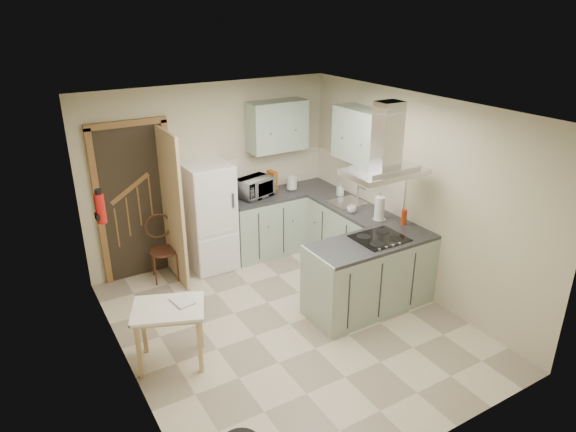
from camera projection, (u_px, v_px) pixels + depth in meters
floor at (290, 324)px, 5.97m from camera, size 4.20×4.20×0.00m
ceiling at (290, 109)px, 5.01m from camera, size 4.20×4.20×0.00m
back_wall at (212, 174)px, 7.15m from camera, size 3.60×0.00×3.60m
left_wall at (120, 267)px, 4.64m from camera, size 0.00×4.20×4.20m
right_wall at (414, 196)px, 6.35m from camera, size 0.00×4.20×4.20m
doorway at (136, 202)px, 6.69m from camera, size 1.10×0.12×2.10m
fridge at (209, 217)px, 7.01m from camera, size 0.60×0.60×1.50m
counter_back at (265, 224)px, 7.54m from camera, size 1.08×0.60×0.90m
counter_right at (338, 228)px, 7.40m from camera, size 0.60×1.95×0.90m
splashback at (273, 170)px, 7.64m from camera, size 1.68×0.02×0.50m
wall_cabinet_back at (277, 126)px, 7.24m from camera, size 0.85×0.35×0.70m
wall_cabinet_right at (363, 136)px, 6.70m from camera, size 0.35×0.90×0.70m
peninsula at (371, 274)px, 6.14m from camera, size 1.55×0.65×0.90m
hob at (380, 238)px, 6.02m from camera, size 0.58×0.50×0.01m
extractor_hood at (385, 172)px, 5.70m from camera, size 0.90×0.55×0.10m
sink at (347, 202)px, 7.09m from camera, size 0.45×0.40×0.01m
fire_extinguisher at (100, 208)px, 5.28m from camera, size 0.10×0.10×0.32m
drop_leaf_table at (171, 335)px, 5.23m from camera, size 0.85×0.76×0.66m
bentwood_chair at (164, 251)px, 6.81m from camera, size 0.42×0.42×0.82m
microwave at (255, 187)px, 7.27m from camera, size 0.58×0.46×0.28m
kettle at (292, 183)px, 7.54m from camera, size 0.20×0.20×0.22m
cereal_box at (272, 180)px, 7.58m from camera, size 0.09×0.19×0.27m
soap_bottle at (340, 190)px, 7.32m from camera, size 0.10×0.10×0.18m
paper_towel at (379, 208)px, 6.48m from camera, size 0.14×0.14×0.32m
cup at (352, 209)px, 6.74m from camera, size 0.14×0.14×0.10m
red_bottle at (404, 217)px, 6.36m from camera, size 0.09×0.09×0.20m
book at (174, 300)px, 5.12m from camera, size 0.21×0.27×0.11m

